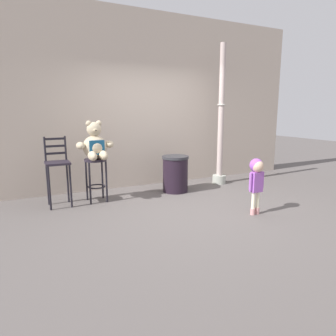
{
  "coord_description": "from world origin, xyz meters",
  "views": [
    {
      "loc": [
        -2.39,
        -4.1,
        1.58
      ],
      "look_at": [
        -0.25,
        0.26,
        0.64
      ],
      "focal_mm": 32.44,
      "sensor_mm": 36.0,
      "label": 1
    }
  ],
  "objects_px": {
    "bar_stool_with_teddy": "(96,171)",
    "trash_bin": "(175,174)",
    "child_walking": "(257,174)",
    "lamppost": "(221,130)",
    "teddy_bear": "(95,145)",
    "bar_chair_empty": "(58,167)"
  },
  "relations": [
    {
      "from": "lamppost",
      "to": "child_walking",
      "type": "bearing_deg",
      "value": -109.94
    },
    {
      "from": "bar_chair_empty",
      "to": "lamppost",
      "type": "bearing_deg",
      "value": 1.92
    },
    {
      "from": "bar_stool_with_teddy",
      "to": "trash_bin",
      "type": "height_order",
      "value": "bar_stool_with_teddy"
    },
    {
      "from": "bar_stool_with_teddy",
      "to": "teddy_bear",
      "type": "distance_m",
      "value": 0.46
    },
    {
      "from": "child_walking",
      "to": "trash_bin",
      "type": "relative_size",
      "value": 1.23
    },
    {
      "from": "teddy_bear",
      "to": "trash_bin",
      "type": "height_order",
      "value": "teddy_bear"
    },
    {
      "from": "teddy_bear",
      "to": "lamppost",
      "type": "relative_size",
      "value": 0.22
    },
    {
      "from": "teddy_bear",
      "to": "trash_bin",
      "type": "relative_size",
      "value": 0.92
    },
    {
      "from": "child_walking",
      "to": "bar_chair_empty",
      "type": "xyz_separation_m",
      "value": [
        -2.62,
        1.77,
        0.03
      ]
    },
    {
      "from": "teddy_bear",
      "to": "trash_bin",
      "type": "xyz_separation_m",
      "value": [
        1.53,
        -0.0,
        -0.63
      ]
    },
    {
      "from": "bar_stool_with_teddy",
      "to": "lamppost",
      "type": "bearing_deg",
      "value": 2.9
    },
    {
      "from": "trash_bin",
      "to": "child_walking",
      "type": "bearing_deg",
      "value": -74.31
    },
    {
      "from": "child_walking",
      "to": "trash_bin",
      "type": "xyz_separation_m",
      "value": [
        -0.48,
        1.71,
        -0.27
      ]
    },
    {
      "from": "child_walking",
      "to": "lamppost",
      "type": "bearing_deg",
      "value": -120.61
    },
    {
      "from": "trash_bin",
      "to": "teddy_bear",
      "type": "bearing_deg",
      "value": 179.98
    },
    {
      "from": "child_walking",
      "to": "trash_bin",
      "type": "height_order",
      "value": "child_walking"
    },
    {
      "from": "bar_chair_empty",
      "to": "trash_bin",
      "type": "bearing_deg",
      "value": -1.55
    },
    {
      "from": "bar_stool_with_teddy",
      "to": "lamppost",
      "type": "relative_size",
      "value": 0.26
    },
    {
      "from": "teddy_bear",
      "to": "lamppost",
      "type": "xyz_separation_m",
      "value": [
        2.69,
        0.17,
        0.16
      ]
    },
    {
      "from": "bar_stool_with_teddy",
      "to": "trash_bin",
      "type": "relative_size",
      "value": 1.07
    },
    {
      "from": "lamppost",
      "to": "teddy_bear",
      "type": "bearing_deg",
      "value": -176.42
    },
    {
      "from": "bar_stool_with_teddy",
      "to": "child_walking",
      "type": "height_order",
      "value": "child_walking"
    }
  ]
}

